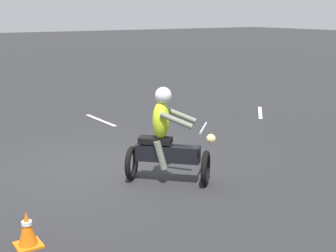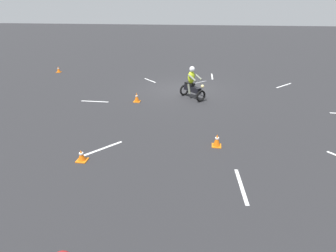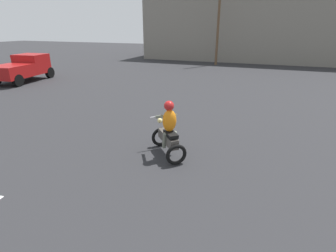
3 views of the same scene
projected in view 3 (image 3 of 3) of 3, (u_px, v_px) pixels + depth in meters
name	position (u px, v px, depth m)	size (l,w,h in m)	color
motorcycle_rider_background	(168.00, 132.00, 7.47)	(1.38, 1.45, 1.66)	black
pickup_truck	(23.00, 68.00, 17.76)	(2.47, 4.35, 1.73)	black
utility_pole_far	(219.00, 18.00, 24.34)	(0.24, 0.24, 8.56)	brown
building_backdrop	(254.00, 26.00, 29.21)	(23.17, 8.87, 7.07)	gray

